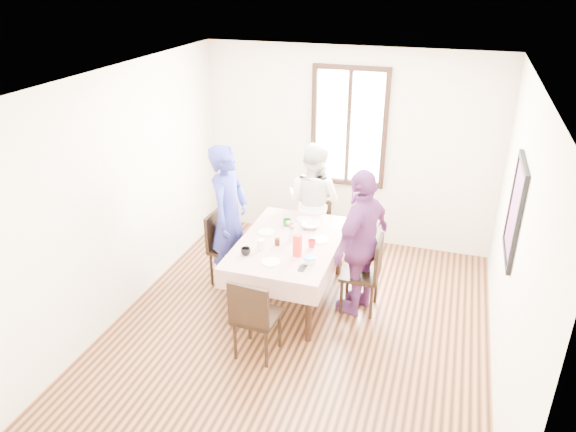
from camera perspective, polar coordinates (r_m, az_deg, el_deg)
The scene contains 31 objects.
ground at distance 6.01m, azimuth 1.25°, elevation -11.68°, with size 4.50×4.50×0.00m, color black.
back_wall at distance 7.35m, azimuth 6.43°, elevation 7.16°, with size 4.00×4.00×0.00m, color #F2E5C7.
right_wall at distance 5.18m, azimuth 23.12°, elevation -2.84°, with size 4.50×4.50×0.00m, color #F2E5C7.
window_frame at distance 7.25m, azimuth 6.51°, elevation 9.37°, with size 1.02×0.06×1.62m, color black.
window_pane at distance 7.26m, azimuth 6.53°, elevation 9.39°, with size 0.90×0.02×1.50m, color white.
art_poster at distance 5.37m, azimuth 23.09°, elevation 0.52°, with size 0.04×0.76×0.96m, color red.
dining_table at distance 6.27m, azimuth 0.14°, elevation -5.81°, with size 0.99×1.53×0.75m, color black.
tablecloth at distance 6.09m, azimuth 0.14°, elevation -2.74°, with size 1.11×1.65×0.01m, color #580D09.
chair_left at distance 6.61m, azimuth -6.31°, elevation -3.45°, with size 0.42×0.42×0.91m, color black.
chair_right at distance 6.11m, azimuth 7.71°, elevation -6.12°, with size 0.42×0.42×0.91m, color black.
chair_far at distance 7.12m, azimuth 2.72°, elevation -1.10°, with size 0.42×0.42×0.91m, color black.
chair_near at distance 5.40m, azimuth -3.31°, elevation -10.56°, with size 0.42×0.42×0.91m, color black.
person_left at distance 6.41m, azimuth -6.31°, elevation -0.07°, with size 0.65×0.43×1.78m, color navy.
person_far at distance 6.96m, azimuth 2.73°, elevation 1.40°, with size 0.78×0.61×1.60m, color silver.
person_right at distance 5.92m, azimuth 7.72°, elevation -2.81°, with size 1.00×0.42×1.70m, color #652D67.
mug_black at distance 5.80m, azimuth -4.54°, elevation -3.79°, with size 0.11×0.11×0.08m, color black.
mug_flag at distance 5.94m, azimuth 2.56°, elevation -2.96°, with size 0.09×0.09×0.09m, color red.
mug_green at distance 6.42m, azimuth -0.11°, elevation -0.69°, with size 0.10×0.10×0.08m, color #0C7226.
serving_bowl at distance 6.39m, azimuth 2.42°, elevation -1.03°, with size 0.21×0.21×0.05m, color white.
juice_carton at distance 5.74m, azimuth 1.01°, elevation -3.14°, with size 0.08×0.08×0.25m, color red.
butter_tub at distance 5.64m, azimuth 2.33°, elevation -4.74°, with size 0.12×0.12×0.06m, color white.
jam_jar at distance 5.98m, azimuth -1.16°, elevation -2.79°, with size 0.06×0.06×0.08m, color black.
drinking_glass at distance 5.90m, azimuth -2.90°, elevation -3.04°, with size 0.08×0.08×0.11m, color silver.
smartphone at distance 5.56m, azimuth 1.53°, elevation -5.57°, with size 0.07×0.14×0.01m, color black.
flower_vase at distance 6.07m, azimuth 0.37°, elevation -2.11°, with size 0.06×0.06×0.12m, color silver.
plate_left at distance 6.28m, azimuth -2.32°, elevation -1.71°, with size 0.20×0.20×0.01m, color white.
plate_right at distance 6.11m, azimuth 3.42°, elevation -2.55°, with size 0.20×0.20×0.01m, color white.
plate_far at distance 6.58m, azimuth 1.78°, elevation -0.37°, with size 0.20×0.20×0.01m, color white.
plate_near at distance 5.66m, azimuth -1.83°, elevation -4.92°, with size 0.20×0.20×0.01m, color white.
butter_lid at distance 5.63m, azimuth 2.34°, elevation -4.41°, with size 0.12×0.12×0.01m, color blue.
flower_bunch at distance 6.02m, azimuth 0.37°, elevation -1.16°, with size 0.09×0.09×0.10m, color yellow, non-canonical shape.
Camera 1 is at (1.35, -4.62, 3.61)m, focal length 33.33 mm.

